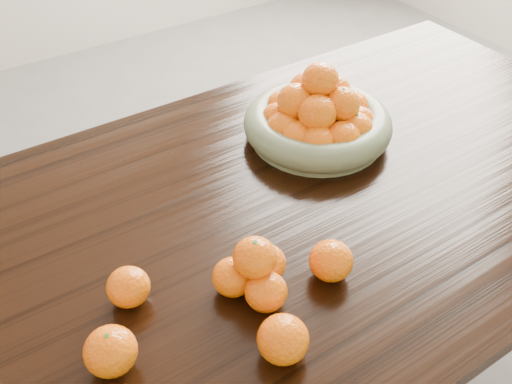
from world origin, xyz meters
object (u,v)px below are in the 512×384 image
dining_table (269,238)px  fruit_bowl (318,118)px  orange_pyramid (255,272)px  loose_orange_0 (111,351)px

dining_table → fruit_bowl: bearing=32.1°
orange_pyramid → loose_orange_0: size_ratio=1.68×
fruit_bowl → loose_orange_0: bearing=-153.7°
loose_orange_0 → orange_pyramid: bearing=1.5°
fruit_bowl → orange_pyramid: 0.51m
dining_table → fruit_bowl: 0.32m
fruit_bowl → loose_orange_0: (-0.67, -0.33, -0.02)m
fruit_bowl → orange_pyramid: (-0.39, -0.32, -0.01)m
dining_table → loose_orange_0: (-0.42, -0.18, 0.13)m
dining_table → loose_orange_0: bearing=-157.3°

